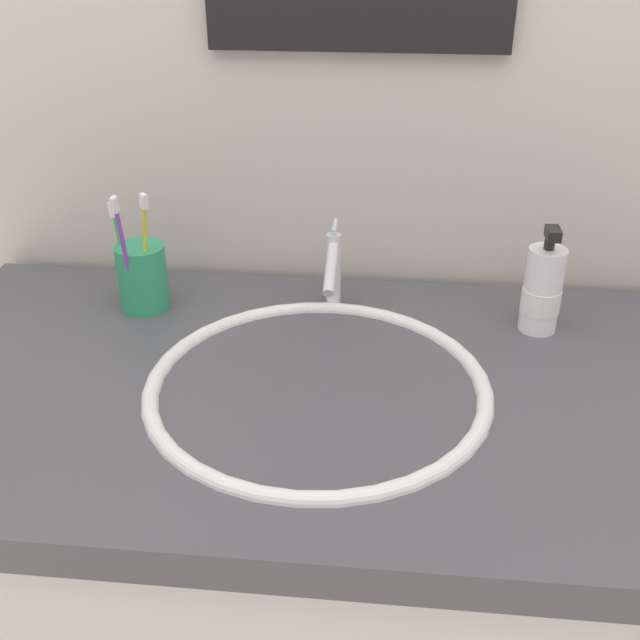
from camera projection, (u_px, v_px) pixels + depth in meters
tiled_wall_back at (357, 104)px, 1.25m from camera, size 2.50×0.04×2.40m
vanity_counter at (334, 604)px, 1.28m from camera, size 1.30×0.67×0.90m
sink_basin at (318, 406)px, 1.07m from camera, size 0.48×0.48×0.10m
faucet at (333, 268)px, 1.22m from camera, size 0.02×0.14×0.14m
toothbrush_cup at (143, 277)px, 1.24m from camera, size 0.08×0.08×0.11m
toothbrush_purple at (124, 250)px, 1.17m from camera, size 0.01×0.04×0.21m
toothbrush_green at (121, 247)px, 1.22m from camera, size 0.03×0.01×0.17m
toothbrush_yellow at (145, 245)px, 1.19m from camera, size 0.03×0.03×0.20m
soap_dispenser at (542, 291)px, 1.17m from camera, size 0.06×0.06×0.17m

